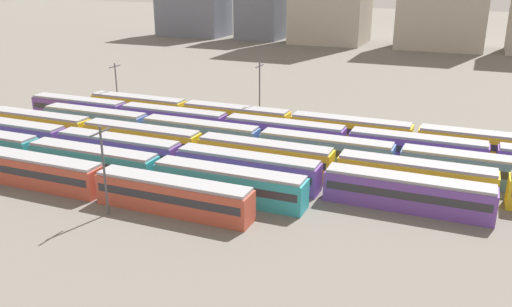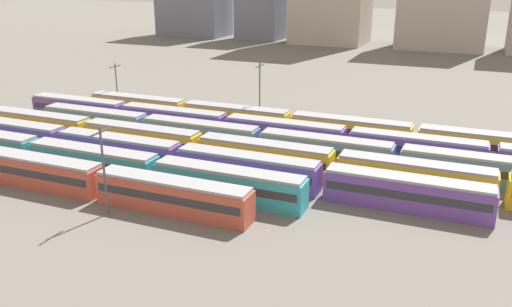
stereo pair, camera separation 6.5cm
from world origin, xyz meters
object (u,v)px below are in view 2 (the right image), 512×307
Objects in this scene: train_track_3 at (265,156)px; catenary_pole_1 at (117,84)px; catenary_pole_2 at (104,167)px; catenary_pole_3 at (260,91)px; train_track_6 at (291,123)px; train_track_4 at (325,150)px; train_track_0 at (37,171)px; train_track_5 at (284,133)px; train_track_1 at (93,162)px; train_track_2 at (180,159)px.

train_track_3 is 41.10m from catenary_pole_1.
catenary_pole_3 is (2.19, 37.54, 0.41)m from catenary_pole_2.
catenary_pole_1 is at bearing 175.30° from train_track_6.
train_track_4 is at bearing -17.03° from catenary_pole_1.
catenary_pole_2 is at bearing -119.20° from train_track_3.
train_track_5 is at bearing 49.43° from train_track_0.
train_track_5 is 11.76m from catenary_pole_3.
train_track_0 is 28.01m from train_track_3.
catenary_pole_3 is at bearing 154.66° from train_track_6.
train_track_1 is 5.27× the size of catenary_pole_3.
train_track_3 and train_track_6 have the same top height.
catenary_pole_3 reaches higher than train_track_0.
train_track_4 is at bearing -34.11° from train_track_5.
catenary_pole_1 reaches higher than train_track_1.
catenary_pole_2 reaches higher than train_track_1.
train_track_0 is 37.62m from catenary_pole_3.
train_track_6 is (17.31, 26.00, 0.00)m from train_track_1.
train_track_3 is 21.87m from catenary_pole_2.
train_track_1 is at bearing 135.43° from catenary_pole_2.
train_track_2 is 7.06× the size of catenary_pole_3.
train_track_0 is 0.75× the size of train_track_2.
train_track_2 is 0.80× the size of train_track_4.
train_track_1 is (4.17, 5.20, 0.00)m from train_track_0.
catenary_pole_3 reaches higher than catenary_pole_2.
train_track_0 is at bearing -142.68° from train_track_2.
train_track_4 and train_track_6 have the same top height.
catenary_pole_1 is at bearing 121.24° from train_track_1.
train_track_1 and train_track_4 have the same top height.
train_track_6 is (21.47, 31.20, 0.00)m from train_track_0.
catenary_pole_2 is 37.61m from catenary_pole_3.
catenary_pole_2 is (-17.21, -24.04, 3.53)m from train_track_4.
train_track_3 is 9.58× the size of catenary_pole_2.
train_track_1 is 31.28m from catenary_pole_3.
train_track_1 is 0.60× the size of train_track_3.
train_track_3 is 8.85× the size of catenary_pole_3.
train_track_3 is 20.85m from catenary_pole_3.
train_track_5 is at bearing -81.37° from train_track_6.
train_track_0 is at bearing -145.21° from train_track_4.
train_track_4 is 20.58m from catenary_pole_3.
train_track_4 is 8.85× the size of catenary_pole_3.
train_track_5 is 8.85× the size of catenary_pole_3.
train_track_1 is at bearing -58.76° from catenary_pole_1.
catenary_pole_3 is at bearing 69.71° from train_track_1.
train_track_2 is 24.26m from catenary_pole_3.
catenary_pole_2 is at bearing -108.05° from train_track_5.
train_track_3 is at bearing 28.40° from train_track_2.
catenary_pole_3 reaches higher than train_track_1.
train_track_2 is (9.48, 5.20, 0.00)m from train_track_1.
train_track_1 and train_track_5 have the same top height.
train_track_3 is 8.47m from train_track_4.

